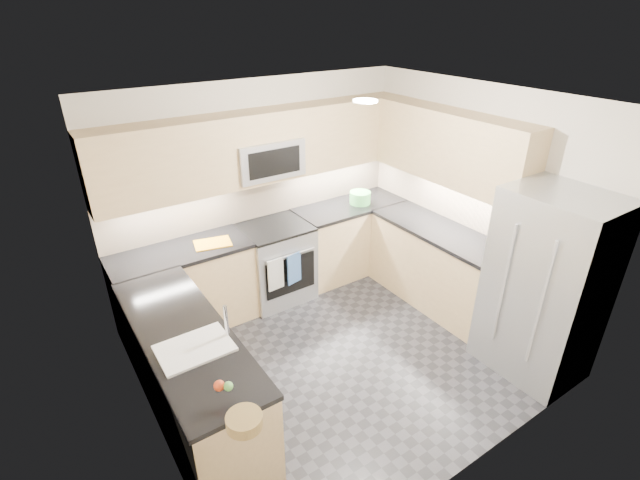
{
  "coord_description": "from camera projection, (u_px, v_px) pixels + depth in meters",
  "views": [
    {
      "loc": [
        -2.21,
        -2.94,
        3.18
      ],
      "look_at": [
        0.0,
        0.35,
        1.15
      ],
      "focal_mm": 26.0,
      "sensor_mm": 36.0,
      "label": 1
    }
  ],
  "objects": [
    {
      "name": "cutting_board",
      "position": [
        213.0,
        243.0,
        4.84
      ],
      "size": [
        0.42,
        0.34,
        0.01
      ],
      "primitive_type": "cube",
      "rotation": [
        0.0,
        0.0,
        -0.23
      ],
      "color": "orange",
      "rests_on": "countertop_back_left"
    },
    {
      "name": "oven_door_glass",
      "position": [
        291.0,
        275.0,
        5.22
      ],
      "size": [
        0.62,
        0.02,
        0.45
      ],
      "primitive_type": "cube",
      "color": "black",
      "rests_on": "gas_range"
    },
    {
      "name": "countertop_peninsula",
      "position": [
        184.0,
        333.0,
        3.56
      ],
      "size": [
        0.63,
        2.0,
        0.04
      ],
      "primitive_type": "cube",
      "color": "black",
      "rests_on": "base_cab_peninsula"
    },
    {
      "name": "wall_right",
      "position": [
        475.0,
        202.0,
        5.05
      ],
      "size": [
        0.02,
        3.2,
        2.5
      ],
      "primitive_type": "cube",
      "color": "beige",
      "rests_on": "floor"
    },
    {
      "name": "fridge_handle_right",
      "position": [
        504.0,
        285.0,
        4.11
      ],
      "size": [
        0.02,
        0.02,
        1.2
      ],
      "primitive_type": "cylinder",
      "color": "#B2B5BA",
      "rests_on": "refrigerator"
    },
    {
      "name": "fruit_basket",
      "position": [
        244.0,
        421.0,
        2.74
      ],
      "size": [
        0.23,
        0.23,
        0.08
      ],
      "primitive_type": "cylinder",
      "rotation": [
        0.0,
        0.0,
        -0.06
      ],
      "color": "olive",
      "rests_on": "countertop_peninsula"
    },
    {
      "name": "dish_towel_check",
      "position": [
        276.0,
        275.0,
        5.04
      ],
      "size": [
        0.2,
        0.03,
        0.37
      ],
      "primitive_type": "cube",
      "rotation": [
        0.0,
        0.0,
        0.07
      ],
      "color": "silver",
      "rests_on": "oven_handle"
    },
    {
      "name": "base_cab_peninsula",
      "position": [
        191.0,
        379.0,
        3.77
      ],
      "size": [
        0.6,
        2.0,
        0.9
      ],
      "primitive_type": "cube",
      "color": "tan",
      "rests_on": "floor"
    },
    {
      "name": "wall_front",
      "position": [
        489.0,
        341.0,
        2.97
      ],
      "size": [
        3.6,
        0.02,
        2.5
      ],
      "primitive_type": "cube",
      "color": "beige",
      "rests_on": "floor"
    },
    {
      "name": "microwave",
      "position": [
        266.0,
        158.0,
        4.98
      ],
      "size": [
        0.76,
        0.4,
        0.4
      ],
      "primitive_type": "cube",
      "color": "#A4A5AC",
      "rests_on": "upper_cab_back"
    },
    {
      "name": "dish_towel_blue",
      "position": [
        294.0,
        268.0,
        5.15
      ],
      "size": [
        0.19,
        0.06,
        0.37
      ],
      "primitive_type": "cube",
      "rotation": [
        0.0,
        0.0,
        0.22
      ],
      "color": "#33568D",
      "rests_on": "oven_handle"
    },
    {
      "name": "countertop_right",
      "position": [
        442.0,
        231.0,
        5.16
      ],
      "size": [
        0.63,
        1.7,
        0.04
      ],
      "primitive_type": "cube",
      "color": "black",
      "rests_on": "base_cab_right"
    },
    {
      "name": "backsplash_back",
      "position": [
        260.0,
        196.0,
        5.36
      ],
      "size": [
        3.6,
        0.01,
        0.51
      ],
      "primitive_type": "cube",
      "color": "tan",
      "rests_on": "wall_back"
    },
    {
      "name": "wall_back",
      "position": [
        260.0,
        191.0,
        5.34
      ],
      "size": [
        3.6,
        0.02,
        2.5
      ],
      "primitive_type": "cube",
      "color": "beige",
      "rests_on": "floor"
    },
    {
      "name": "fruit_pear",
      "position": [
        228.0,
        386.0,
        2.88
      ],
      "size": [
        0.06,
        0.06,
        0.06
      ],
      "primitive_type": "sphere",
      "color": "#57A948",
      "rests_on": "fruit_basket"
    },
    {
      "name": "backsplash_right",
      "position": [
        443.0,
        194.0,
        5.4
      ],
      "size": [
        0.01,
        2.3,
        0.51
      ],
      "primitive_type": "cube",
      "color": "tan",
      "rests_on": "wall_right"
    },
    {
      "name": "base_cab_back_right",
      "position": [
        349.0,
        239.0,
        6.02
      ],
      "size": [
        1.42,
        0.6,
        0.9
      ],
      "primitive_type": "cube",
      "color": "tan",
      "rests_on": "floor"
    },
    {
      "name": "countertop_back_left",
      "position": [
        180.0,
        252.0,
        4.72
      ],
      "size": [
        1.42,
        0.63,
        0.04
      ],
      "primitive_type": "cube",
      "color": "black",
      "rests_on": "base_cab_back_left"
    },
    {
      "name": "range_cooktop",
      "position": [
        275.0,
        228.0,
        5.25
      ],
      "size": [
        0.76,
        0.65,
        0.03
      ],
      "primitive_type": "cube",
      "color": "black",
      "rests_on": "gas_range"
    },
    {
      "name": "fruit_apple",
      "position": [
        219.0,
        386.0,
        2.89
      ],
      "size": [
        0.07,
        0.07,
        0.07
      ],
      "primitive_type": "sphere",
      "color": "red",
      "rests_on": "fruit_basket"
    },
    {
      "name": "countertop_back_right",
      "position": [
        350.0,
        206.0,
        5.81
      ],
      "size": [
        1.42,
        0.63,
        0.04
      ],
      "primitive_type": "cube",
      "color": "black",
      "rests_on": "base_cab_back_right"
    },
    {
      "name": "refrigerator",
      "position": [
        545.0,
        287.0,
        4.18
      ],
      "size": [
        0.7,
        0.9,
        1.8
      ],
      "primitive_type": "cube",
      "color": "#A0A4A8",
      "rests_on": "floor"
    },
    {
      "name": "wall_left",
      "position": [
        136.0,
        311.0,
        3.26
      ],
      "size": [
        0.02,
        3.2,
        2.5
      ],
      "primitive_type": "cube",
      "color": "beige",
      "rests_on": "floor"
    },
    {
      "name": "microwave_door",
      "position": [
        275.0,
        163.0,
        4.83
      ],
      "size": [
        0.6,
        0.01,
        0.28
      ],
      "primitive_type": "cube",
      "color": "black",
      "rests_on": "microwave"
    },
    {
      "name": "faucet",
      "position": [
        226.0,
        321.0,
        3.43
      ],
      "size": [
        0.03,
        0.03,
        0.28
      ],
      "primitive_type": "cylinder",
      "color": "silver",
      "rests_on": "countertop_peninsula"
    },
    {
      "name": "utensil_bowl",
      "position": [
        360.0,
        198.0,
        5.79
      ],
      "size": [
        0.29,
        0.29,
        0.15
      ],
      "primitive_type": "cylinder",
      "rotation": [
        0.0,
        0.0,
        -0.11
      ],
      "color": "#4FB854",
      "rests_on": "countertop_back_right"
    },
    {
      "name": "base_cab_right",
      "position": [
        437.0,
        267.0,
        5.37
      ],
      "size": [
        0.6,
        1.7,
        0.9
      ],
      "primitive_type": "cube",
      "color": "tan",
      "rests_on": "floor"
    },
    {
      "name": "fridge_handle_left",
      "position": [
        540.0,
        305.0,
        3.84
      ],
      "size": [
        0.02,
        0.02,
        1.2
      ],
      "primitive_type": "cylinder",
      "color": "#B2B5BA",
      "rests_on": "refrigerator"
    },
    {
      "name": "gas_range",
      "position": [
        276.0,
        263.0,
        5.46
      ],
      "size": [
        0.76,
        0.65,
        0.91
      ],
      "primitive_type": "cube",
      "color": "#A6A9AE",
      "rests_on": "floor"
    },
    {
      "name": "base_cab_back_left",
      "position": [
        186.0,
        291.0,
        4.94
      ],
      "size": [
        1.42,
        0.6,
        0.9
      ],
      "primitive_type": "cube",
      "color": "tan",
      "rests_on": "floor"
    },
    {
      "name": "upper_cab_right",
      "position": [
        451.0,
        147.0,
        4.9
      ],
      "size": [
        0.35,
        1.95,
        0.75
      ],
      "primitive_type": "cube",
      "color": "tan",
      "rests_on": "wall_right"
    },
    {
      "name": "upper_cab_back",
      "position": [
        264.0,
        146.0,
        4.94
      ],
      "size": [
        3.6,
        0.35,
        0.75
      ],
      "primitive_type": "cube",
      "color": "tan",
      "rests_on": "wall_back"
    },
    {
      "name": "ceiling",
      "position": [
        345.0,
        102.0,
        3.58
      ],
      "size": [
        3.6,
        3.2,
        0.02
      ],
      "primitive_type": "cube",
      "color": "beige",
      "rests_on": "wall_back"
    },
    {
      "name": "oven_handle",
      "position": [
        291.0,
        255.0,
        5.08
      ],
      "size": [
        0.6,
        0.02,
        0.02
      ],
      "primitive_type": "cylinder",
      "rotation": [
        0.0,
        1.57,
        0.0
      ],
      "color": "#B2B5BA",
      "rests_on": "gas_range"
    },
    {
      "name": "floor",
      "position": [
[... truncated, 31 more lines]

